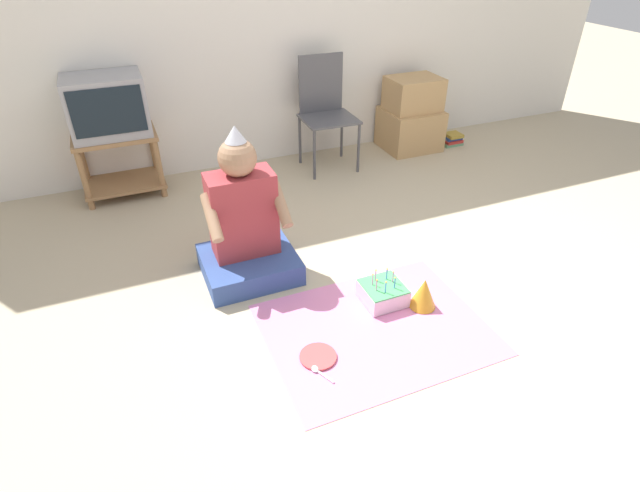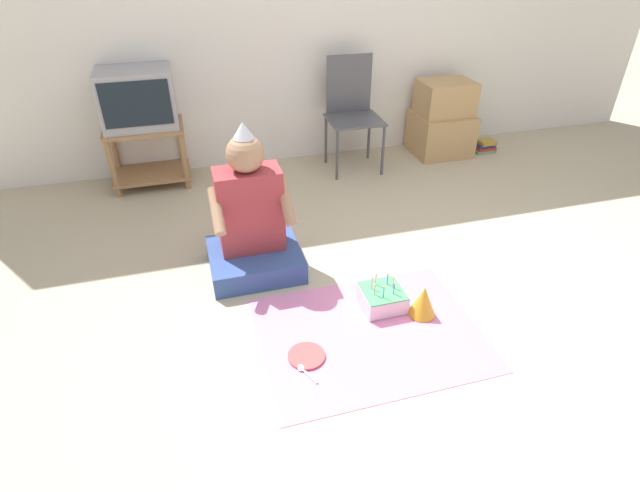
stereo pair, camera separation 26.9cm
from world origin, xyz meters
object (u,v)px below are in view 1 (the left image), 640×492
Objects in this scene: paper_plate at (318,356)px; birthday_cake at (383,293)px; person_seated at (245,229)px; book_pile at (452,139)px; folding_chair at (325,106)px; party_hat_blue at (424,293)px; cardboard_box_stack at (411,117)px; tv at (107,106)px.

birthday_cake is at bearing 27.70° from paper_plate.
book_pile is at bearing 27.70° from person_seated.
book_pile is at bearing -2.81° from folding_chair.
party_hat_blue is (0.81, -0.70, -0.21)m from person_seated.
cardboard_box_stack is 2.87× the size of birthday_cake.
book_pile is at bearing 42.71° from paper_plate.
folding_chair is 0.98× the size of person_seated.
person_seated reaches higher than birthday_cake.
folding_chair reaches higher than party_hat_blue.
party_hat_blue reaches higher than book_pile.
person_seated is at bearing 139.09° from party_hat_blue.
folding_chair is at bearing 177.19° from book_pile.
person_seated is 0.88m from birthday_cake.
person_seated is 0.90m from paper_plate.
book_pile is 0.85× the size of birthday_cake.
book_pile is 3.08m from paper_plate.
tv is 2.45m from paper_plate.
paper_plate is (-2.26, -2.09, -0.04)m from book_pile.
party_hat_blue is (-0.26, -2.01, -0.42)m from folding_chair.
birthday_cake is 0.57m from paper_plate.
birthday_cake is (-1.33, -1.92, -0.24)m from cardboard_box_stack.
party_hat_blue is at bearing -56.05° from tv.
folding_chair is 4.75× the size of book_pile.
person_seated reaches higher than party_hat_blue.
party_hat_blue is (0.19, -0.13, 0.04)m from birthday_cake.
tv reaches higher than book_pile.
tv is at bearing 107.84° from paper_plate.
person_seated is (0.60, -1.40, -0.39)m from tv.
book_pile is 2.53m from birthday_cake.
folding_chair is 2.07m from party_hat_blue.
folding_chair is 1.40× the size of cardboard_box_stack.
cardboard_box_stack is 2.34m from birthday_cake.
folding_chair is 4.89× the size of paper_plate.
folding_chair reaches higher than book_pile.
paper_plate is (-0.95, -2.15, -0.51)m from folding_chair.
tv is at bearing 178.82° from cardboard_box_stack.
cardboard_box_stack is 3.39× the size of book_pile.
party_hat_blue is at bearing -97.44° from folding_chair.
tv is 2.96× the size of party_hat_blue.
book_pile is 1.05× the size of party_hat_blue.
person_seated is at bearing -129.23° from folding_chair.
folding_chair is 5.00× the size of party_hat_blue.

